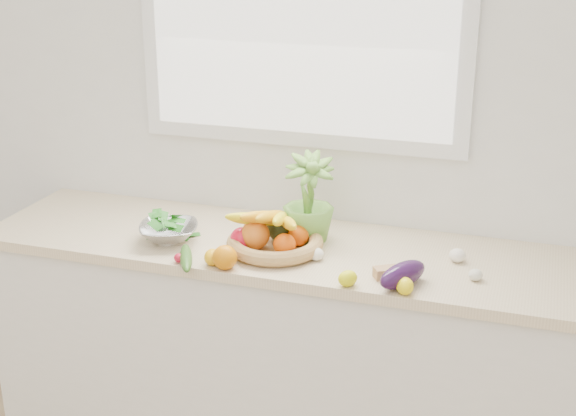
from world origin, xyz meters
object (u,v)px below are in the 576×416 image
(apple, at_px, (242,239))
(eggplant, at_px, (403,275))
(cucumber, at_px, (186,258))
(colander_with_spinach, at_px, (169,227))
(potted_herb, at_px, (308,199))
(fruit_basket, at_px, (274,237))

(apple, bearing_deg, eggplant, -10.50)
(cucumber, relative_size, colander_with_spinach, 0.83)
(apple, relative_size, colander_with_spinach, 0.32)
(eggplant, bearing_deg, potted_herb, 145.42)
(eggplant, xyz_separation_m, potted_herb, (-0.41, 0.28, 0.13))
(apple, height_order, eggplant, apple)
(eggplant, relative_size, potted_herb, 0.61)
(potted_herb, xyz_separation_m, fruit_basket, (-0.09, -0.13, -0.12))
(apple, xyz_separation_m, eggplant, (0.61, -0.11, -0.00))
(apple, relative_size, eggplant, 0.43)
(cucumber, xyz_separation_m, fruit_basket, (0.26, 0.20, 0.03))
(apple, height_order, colander_with_spinach, colander_with_spinach)
(cucumber, xyz_separation_m, colander_with_spinach, (-0.14, 0.16, 0.04))
(potted_herb, height_order, colander_with_spinach, potted_herb)
(potted_herb, bearing_deg, colander_with_spinach, -160.17)
(eggplant, relative_size, colander_with_spinach, 0.74)
(fruit_basket, bearing_deg, apple, -160.79)
(eggplant, height_order, fruit_basket, fruit_basket)
(fruit_basket, bearing_deg, cucumber, -141.28)
(potted_herb, bearing_deg, fruit_basket, -124.52)
(fruit_basket, height_order, colander_with_spinach, fruit_basket)
(apple, xyz_separation_m, potted_herb, (0.20, 0.17, 0.12))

